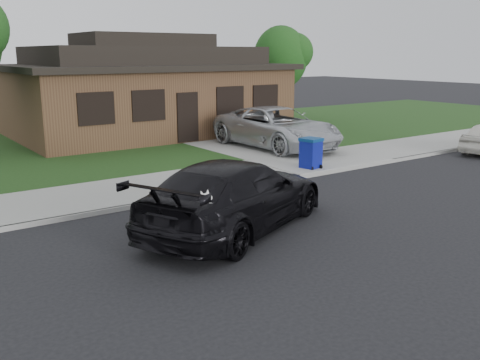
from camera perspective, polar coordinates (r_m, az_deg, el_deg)
ground at (r=12.15m, az=4.26°, el=-5.31°), size 120.00×120.00×0.00m
sidewalk at (r=16.13m, az=-7.15°, el=-0.44°), size 60.00×3.00×0.12m
curb at (r=14.87m, az=-4.39°, el=-1.57°), size 60.00×0.12×0.12m
lawn at (r=23.35m, az=-16.60°, el=3.40°), size 60.00×13.00×0.13m
driveway at (r=23.41m, az=-0.08°, el=4.00°), size 4.50×13.00×0.14m
sedan at (r=11.91m, az=-0.51°, el=-1.62°), size 5.96×4.30×1.60m
minivan at (r=21.79m, az=3.94°, el=5.62°), size 2.82×5.93×1.63m
recycling_bin at (r=18.01m, az=7.56°, el=2.87°), size 0.72×0.72×1.02m
house at (r=26.46m, az=-10.07°, el=9.38°), size 12.60×8.60×4.65m
tree_1 at (r=30.34m, az=4.67°, el=13.01°), size 3.15×3.00×5.25m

